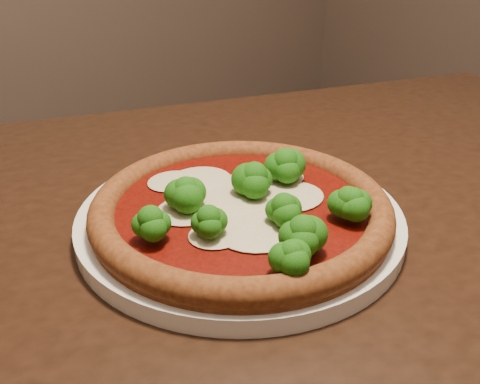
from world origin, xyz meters
TOP-DOWN VIEW (x-y plane):
  - dining_table at (-0.23, -0.00)m, footprint 1.39×1.23m
  - plate at (-0.27, 0.05)m, footprint 0.33×0.33m
  - pizza at (-0.28, 0.03)m, footprint 0.30×0.30m

SIDE VIEW (x-z plane):
  - dining_table at x=-0.23m, z-range 0.28..1.03m
  - plate at x=-0.27m, z-range 0.75..0.77m
  - pizza at x=-0.28m, z-range 0.75..0.81m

